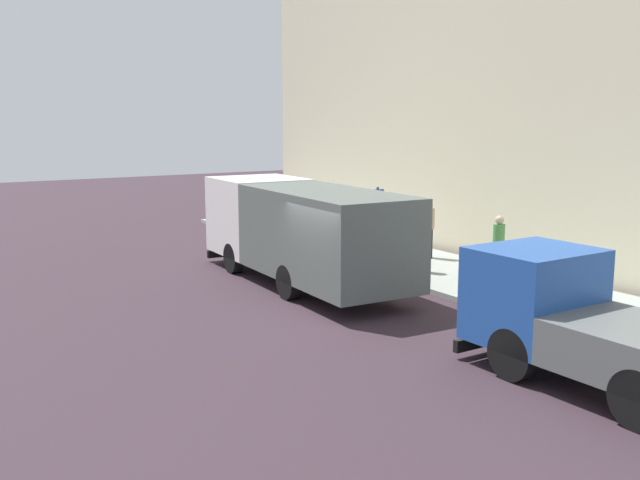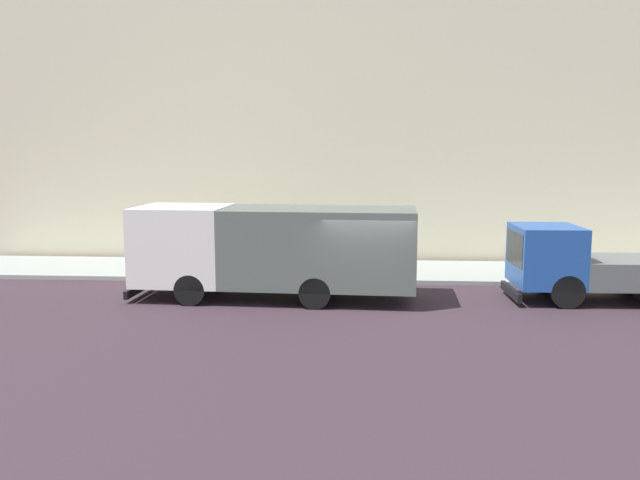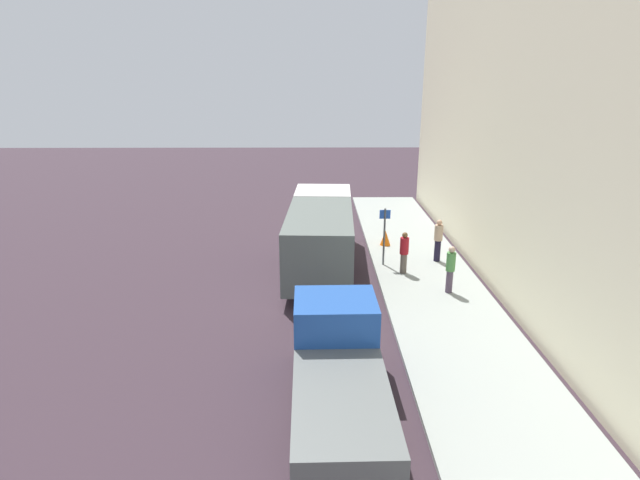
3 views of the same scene
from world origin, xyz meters
The scene contains 10 objects.
ground centered at (0.00, 0.00, 0.00)m, with size 80.00×80.00×0.00m, color #35272F.
sidewalk centered at (4.93, 0.00, 0.07)m, with size 3.86×30.00×0.14m, color #959B95.
building_facade centered at (7.36, 0.00, 5.91)m, with size 0.50×30.00×11.83m, color beige.
large_utility_truck centered at (0.80, 2.76, 1.55)m, with size 2.82×8.36×2.71m.
small_flatbed_truck centered at (1.10, -6.51, 1.05)m, with size 2.20×5.74×2.20m.
pedestrian_walking centered at (5.71, 3.17, 1.10)m, with size 0.35×0.35×1.80m.
pedestrian_standing centered at (4.06, 1.83, 1.03)m, with size 0.43×0.43×1.68m.
pedestrian_third centered at (5.39, -0.10, 1.08)m, with size 0.37×0.37×1.75m.
traffic_cone_orange centered at (3.81, 5.31, 0.49)m, with size 0.48×0.48×0.69m, color orange.
street_sign_post centered at (3.39, 2.76, 1.57)m, with size 0.44×0.08×2.39m.
Camera 1 is at (-9.05, -13.88, 4.56)m, focal length 40.38 mm.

